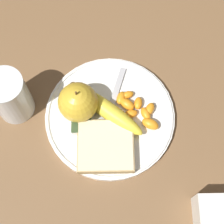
{
  "coord_description": "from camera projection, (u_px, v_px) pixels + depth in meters",
  "views": [
    {
      "loc": [
        -0.0,
        -0.27,
        0.72
      ],
      "look_at": [
        0.0,
        0.0,
        0.03
      ],
      "focal_mm": 60.0,
      "sensor_mm": 36.0,
      "label": 1
    }
  ],
  "objects": [
    {
      "name": "jam_packet",
      "position": [
        84.0,
        126.0,
        0.74
      ],
      "size": [
        0.04,
        0.03,
        0.02
      ],
      "color": "silver",
      "rests_on": "plate"
    },
    {
      "name": "ground_plane",
      "position": [
        112.0,
        118.0,
        0.77
      ],
      "size": [
        3.0,
        3.0,
        0.0
      ],
      "primitive_type": "plane",
      "color": "brown"
    },
    {
      "name": "bread_slice",
      "position": [
        108.0,
        146.0,
        0.72
      ],
      "size": [
        0.11,
        0.1,
        0.02
      ],
      "color": "tan",
      "rests_on": "plate"
    },
    {
      "name": "orange_segment_1",
      "position": [
        148.0,
        113.0,
        0.75
      ],
      "size": [
        0.03,
        0.03,
        0.02
      ],
      "color": "orange",
      "rests_on": "plate"
    },
    {
      "name": "orange_segment_3",
      "position": [
        118.0,
        127.0,
        0.74
      ],
      "size": [
        0.04,
        0.04,
        0.02
      ],
      "color": "orange",
      "rests_on": "plate"
    },
    {
      "name": "orange_segment_8",
      "position": [
        140.0,
        103.0,
        0.76
      ],
      "size": [
        0.02,
        0.03,
        0.02
      ],
      "color": "orange",
      "rests_on": "plate"
    },
    {
      "name": "orange_segment_0",
      "position": [
        123.0,
        98.0,
        0.76
      ],
      "size": [
        0.03,
        0.03,
        0.02
      ],
      "color": "orange",
      "rests_on": "plate"
    },
    {
      "name": "orange_segment_9",
      "position": [
        130.0,
        126.0,
        0.74
      ],
      "size": [
        0.03,
        0.03,
        0.02
      ],
      "color": "orange",
      "rests_on": "plate"
    },
    {
      "name": "orange_segment_7",
      "position": [
        129.0,
        104.0,
        0.75
      ],
      "size": [
        0.04,
        0.04,
        0.02
      ],
      "color": "orange",
      "rests_on": "plate"
    },
    {
      "name": "orange_segment_6",
      "position": [
        152.0,
        109.0,
        0.75
      ],
      "size": [
        0.03,
        0.03,
        0.02
      ],
      "color": "orange",
      "rests_on": "plate"
    },
    {
      "name": "orange_segment_5",
      "position": [
        130.0,
        95.0,
        0.76
      ],
      "size": [
        0.03,
        0.02,
        0.01
      ],
      "color": "orange",
      "rests_on": "plate"
    },
    {
      "name": "fork",
      "position": [
        113.0,
        108.0,
        0.76
      ],
      "size": [
        0.07,
        0.16,
        0.0
      ],
      "rotation": [
        0.0,
        0.0,
        10.69
      ],
      "color": "#B2B2B7",
      "rests_on": "plate"
    },
    {
      "name": "apple",
      "position": [
        80.0,
        102.0,
        0.72
      ],
      "size": [
        0.08,
        0.08,
        0.09
      ],
      "color": "gold",
      "rests_on": "plate"
    },
    {
      "name": "condiment_caddy",
      "position": [
        216.0,
        214.0,
        0.67
      ],
      "size": [
        0.06,
        0.06,
        0.06
      ],
      "color": "silver",
      "rests_on": "ground_plane"
    },
    {
      "name": "orange_segment_2",
      "position": [
        152.0,
        124.0,
        0.74
      ],
      "size": [
        0.04,
        0.03,
        0.02
      ],
      "color": "orange",
      "rests_on": "plate"
    },
    {
      "name": "banana",
      "position": [
        107.0,
        108.0,
        0.74
      ],
      "size": [
        0.16,
        0.14,
        0.03
      ],
      "color": "yellow",
      "rests_on": "plate"
    },
    {
      "name": "orange_segment_4",
      "position": [
        133.0,
        113.0,
        0.75
      ],
      "size": [
        0.03,
        0.02,
        0.02
      ],
      "color": "orange",
      "rests_on": "plate"
    },
    {
      "name": "plate",
      "position": [
        112.0,
        116.0,
        0.76
      ],
      "size": [
        0.26,
        0.26,
        0.01
      ],
      "color": "white",
      "rests_on": "ground_plane"
    },
    {
      "name": "juice_glass",
      "position": [
        13.0,
        97.0,
        0.73
      ],
      "size": [
        0.07,
        0.07,
        0.11
      ],
      "color": "silver",
      "rests_on": "ground_plane"
    }
  ]
}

